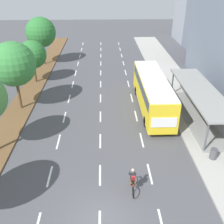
% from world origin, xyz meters
% --- Properties ---
extents(ground_plane, '(140.00, 140.00, 0.00)m').
position_xyz_m(ground_plane, '(0.00, 0.00, 0.00)').
color(ground_plane, '#4C4C51').
extents(median_strip, '(2.60, 52.00, 0.12)m').
position_xyz_m(median_strip, '(-8.30, 20.00, 0.06)').
color(median_strip, brown).
rests_on(median_strip, ground).
extents(sidewalk_right, '(4.50, 52.00, 0.15)m').
position_xyz_m(sidewalk_right, '(9.25, 20.00, 0.07)').
color(sidewalk_right, '#ADAAA3').
rests_on(sidewalk_right, ground).
extents(lane_divider_left, '(0.14, 47.80, 0.01)m').
position_xyz_m(lane_divider_left, '(-3.50, 18.40, 0.00)').
color(lane_divider_left, white).
rests_on(lane_divider_left, ground).
extents(lane_divider_center, '(0.14, 47.80, 0.01)m').
position_xyz_m(lane_divider_center, '(0.00, 18.40, 0.00)').
color(lane_divider_center, white).
rests_on(lane_divider_center, ground).
extents(lane_divider_right, '(0.14, 47.80, 0.01)m').
position_xyz_m(lane_divider_right, '(3.50, 18.40, 0.00)').
color(lane_divider_right, white).
rests_on(lane_divider_right, ground).
extents(bus_shelter, '(2.90, 11.63, 2.86)m').
position_xyz_m(bus_shelter, '(9.53, 11.45, 1.87)').
color(bus_shelter, gray).
rests_on(bus_shelter, sidewalk_right).
extents(bus, '(2.54, 11.29, 3.37)m').
position_xyz_m(bus, '(5.25, 13.68, 2.07)').
color(bus, yellow).
rests_on(bus, ground).
extents(cyclist, '(0.46, 1.82, 1.71)m').
position_xyz_m(cyclist, '(2.10, 2.33, 0.79)').
color(cyclist, black).
rests_on(cyclist, ground).
extents(median_tree_third, '(4.27, 4.27, 6.78)m').
position_xyz_m(median_tree_third, '(-8.16, 14.13, 4.76)').
color(median_tree_third, brown).
rests_on(median_tree_third, median_strip).
extents(median_tree_fourth, '(3.42, 3.42, 5.20)m').
position_xyz_m(median_tree_fourth, '(-8.23, 21.39, 3.60)').
color(median_tree_fourth, brown).
rests_on(median_tree_fourth, median_strip).
extents(median_tree_fifth, '(4.28, 4.28, 6.80)m').
position_xyz_m(median_tree_fifth, '(-8.53, 28.65, 4.77)').
color(median_tree_fifth, brown).
rests_on(median_tree_fifth, median_strip).
extents(trash_bin, '(0.52, 0.52, 0.85)m').
position_xyz_m(trash_bin, '(8.45, 5.20, 0.57)').
color(trash_bin, '#4C4C51').
rests_on(trash_bin, sidewalk_right).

